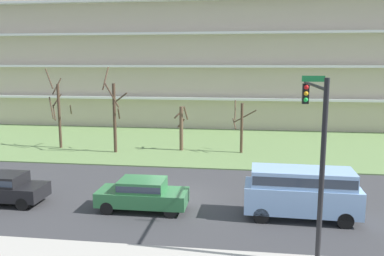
% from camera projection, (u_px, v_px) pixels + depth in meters
% --- Properties ---
extents(ground, '(160.00, 160.00, 0.00)m').
position_uv_depth(ground, '(173.00, 198.00, 21.60)').
color(ground, '#38383A').
extents(grass_lawn_strip, '(80.00, 16.00, 0.08)m').
position_uv_depth(grass_lawn_strip, '(202.00, 144.00, 35.28)').
color(grass_lawn_strip, '#66844C').
rests_on(grass_lawn_strip, ground).
extents(apartment_building, '(50.30, 12.12, 16.85)m').
position_uv_depth(apartment_building, '(215.00, 51.00, 47.18)').
color(apartment_building, beige).
rests_on(apartment_building, ground).
extents(tree_far_left, '(2.30, 2.29, 6.67)m').
position_uv_depth(tree_far_left, '(59.00, 112.00, 33.26)').
color(tree_far_left, '#423023').
rests_on(tree_far_left, ground).
extents(tree_left, '(1.68, 1.64, 6.82)m').
position_uv_depth(tree_left, '(114.00, 114.00, 31.59)').
color(tree_left, '#423023').
rests_on(tree_left, ground).
extents(tree_center, '(1.18, 1.18, 3.74)m').
position_uv_depth(tree_center, '(181.00, 127.00, 32.49)').
color(tree_center, brown).
rests_on(tree_center, ground).
extents(tree_right, '(1.91, 1.91, 4.21)m').
position_uv_depth(tree_right, '(241.00, 126.00, 31.64)').
color(tree_right, '#4C3828').
rests_on(tree_right, ground).
extents(sedan_black_near_left, '(4.42, 1.84, 1.57)m').
position_uv_depth(sedan_black_near_left, '(3.00, 187.00, 20.64)').
color(sedan_black_near_left, black).
rests_on(sedan_black_near_left, ground).
extents(van_blue_center_left, '(5.26, 2.15, 2.36)m').
position_uv_depth(van_blue_center_left, '(302.00, 189.00, 18.57)').
color(van_blue_center_left, '#8CB2E0').
rests_on(van_blue_center_left, ground).
extents(sedan_green_center_right, '(4.40, 1.81, 1.57)m').
position_uv_depth(sedan_green_center_right, '(143.00, 193.00, 19.66)').
color(sedan_green_center_right, '#2D6B3D').
rests_on(sedan_green_center_right, ground).
extents(traffic_signal_mast, '(0.90, 5.10, 6.72)m').
position_uv_depth(traffic_signal_mast, '(316.00, 133.00, 15.16)').
color(traffic_signal_mast, black).
rests_on(traffic_signal_mast, ground).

